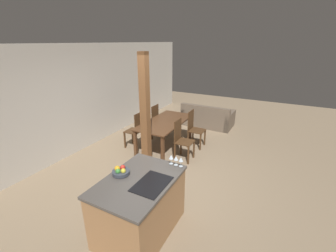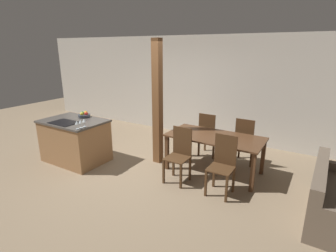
# 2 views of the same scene
# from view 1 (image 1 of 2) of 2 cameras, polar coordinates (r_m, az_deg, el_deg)

# --- Properties ---
(ground_plane) EXTENTS (16.00, 16.00, 0.00)m
(ground_plane) POSITION_cam_1_polar(r_m,az_deg,el_deg) (4.94, -1.20, -12.99)
(ground_plane) COLOR #847056
(wall_back) EXTENTS (11.20, 0.08, 2.70)m
(wall_back) POSITION_cam_1_polar(r_m,az_deg,el_deg) (6.02, -24.01, 5.59)
(wall_back) COLOR beige
(wall_back) RESTS_ON ground_plane
(kitchen_island) EXTENTS (1.34, 0.93, 0.92)m
(kitchen_island) POSITION_cam_1_polar(r_m,az_deg,el_deg) (3.56, -7.16, -19.43)
(kitchen_island) COLOR #9E7047
(kitchen_island) RESTS_ON ground_plane
(fruit_bowl) EXTENTS (0.26, 0.26, 0.12)m
(fruit_bowl) POSITION_cam_1_polar(r_m,az_deg,el_deg) (3.42, -11.93, -11.16)
(fruit_bowl) COLOR #383D47
(fruit_bowl) RESTS_ON kitchen_island
(wine_glass_near) EXTENTS (0.07, 0.07, 0.16)m
(wine_glass_near) POSITION_cam_1_polar(r_m,az_deg,el_deg) (3.49, 3.32, -8.52)
(wine_glass_near) COLOR silver
(wine_glass_near) RESTS_ON kitchen_island
(wine_glass_middle) EXTENTS (0.07, 0.07, 0.16)m
(wine_glass_middle) POSITION_cam_1_polar(r_m,az_deg,el_deg) (3.52, 2.04, -8.21)
(wine_glass_middle) COLOR silver
(wine_glass_middle) RESTS_ON kitchen_island
(wine_glass_far) EXTENTS (0.07, 0.07, 0.16)m
(wine_glass_far) POSITION_cam_1_polar(r_m,az_deg,el_deg) (3.55, 0.78, -7.91)
(wine_glass_far) COLOR silver
(wine_glass_far) RESTS_ON kitchen_island
(dining_table) EXTENTS (1.83, 0.91, 0.74)m
(dining_table) POSITION_cam_1_polar(r_m,az_deg,el_deg) (6.01, -0.69, 0.36)
(dining_table) COLOR #51331E
(dining_table) RESTS_ON ground_plane
(dining_chair_near_left) EXTENTS (0.40, 0.40, 1.00)m
(dining_chair_near_left) POSITION_cam_1_polar(r_m,az_deg,el_deg) (5.44, 3.52, -3.35)
(dining_chair_near_left) COLOR #472D19
(dining_chair_near_left) RESTS_ON ground_plane
(dining_chair_near_right) EXTENTS (0.40, 0.40, 1.00)m
(dining_chair_near_right) POSITION_cam_1_polar(r_m,az_deg,el_deg) (6.15, 6.69, -0.54)
(dining_chair_near_right) COLOR #472D19
(dining_chair_near_right) RESTS_ON ground_plane
(dining_chair_far_left) EXTENTS (0.40, 0.40, 1.00)m
(dining_chair_far_left) POSITION_cam_1_polar(r_m,az_deg,el_deg) (6.07, -8.16, -0.91)
(dining_chair_far_left) COLOR #472D19
(dining_chair_far_left) RESTS_ON ground_plane
(dining_chair_far_right) EXTENTS (0.40, 0.40, 1.00)m
(dining_chair_far_right) POSITION_cam_1_polar(r_m,az_deg,el_deg) (6.71, -4.09, 1.40)
(dining_chair_far_right) COLOR #472D19
(dining_chair_far_right) RESTS_ON ground_plane
(couch) EXTENTS (0.93, 1.68, 0.77)m
(couch) POSITION_cam_1_polar(r_m,az_deg,el_deg) (7.84, 9.98, 2.00)
(couch) COLOR brown
(couch) RESTS_ON ground_plane
(timber_post) EXTENTS (0.16, 0.16, 2.56)m
(timber_post) POSITION_cam_1_polar(r_m,az_deg,el_deg) (4.74, -5.79, 2.69)
(timber_post) COLOR brown
(timber_post) RESTS_ON ground_plane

